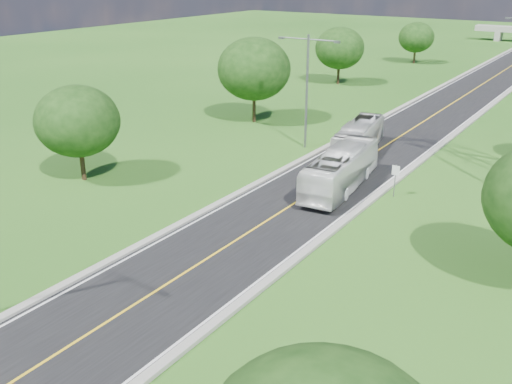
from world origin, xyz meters
TOP-DOWN VIEW (x-y plane):
  - ground at (0.00, 60.00)m, footprint 260.00×260.00m
  - road at (0.00, 66.00)m, footprint 8.00×150.00m
  - curb_left at (-4.25, 66.00)m, footprint 0.50×150.00m
  - curb_right at (4.25, 66.00)m, footprint 0.50×150.00m
  - speed_limit_sign at (5.20, 37.98)m, footprint 0.55×0.09m
  - streetlight_mid_left at (-6.00, 45.00)m, footprint 5.90×0.25m
  - tree_lb at (-16.00, 28.00)m, footprint 6.30×6.30m
  - tree_lc at (-15.00, 50.00)m, footprint 7.56×7.56m
  - tree_ld at (-17.00, 74.00)m, footprint 6.72×6.72m
  - tree_le at (-14.50, 98.00)m, footprint 5.88×5.88m
  - bus_outbound at (1.34, 37.19)m, footprint 3.73×10.94m
  - bus_inbound at (-1.23, 45.93)m, footprint 3.93×10.10m

SIDE VIEW (x-z plane):
  - ground at x=0.00m, z-range 0.00..0.00m
  - road at x=0.00m, z-range 0.00..0.06m
  - curb_left at x=-4.25m, z-range 0.00..0.22m
  - curb_right at x=4.25m, z-range 0.00..0.22m
  - bus_inbound at x=-1.23m, z-range 0.06..2.81m
  - bus_outbound at x=1.34m, z-range 0.06..3.05m
  - speed_limit_sign at x=5.20m, z-range 0.40..2.80m
  - tree_le at x=-14.50m, z-range 0.91..7.75m
  - tree_lb at x=-16.00m, z-range 0.98..8.31m
  - tree_ld at x=-17.00m, z-range 1.05..8.86m
  - tree_lc at x=-15.00m, z-range 1.18..9.97m
  - streetlight_mid_left at x=-6.00m, z-range 0.94..10.94m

